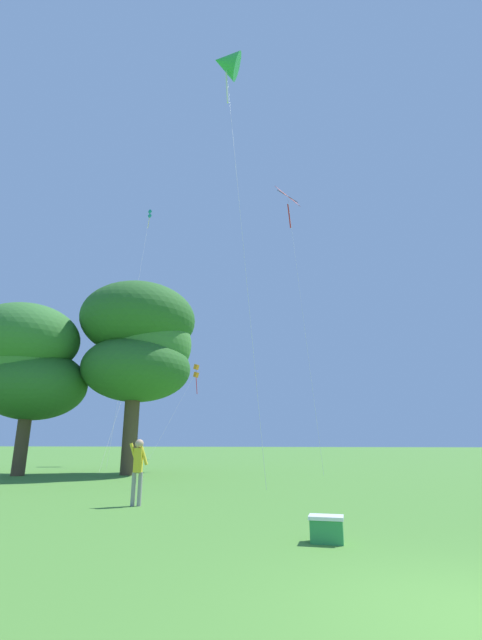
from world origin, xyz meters
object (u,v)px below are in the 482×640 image
at_px(tree_left_oak, 141,342).
at_px(picnic_cooler, 327,529).
at_px(kite_green_small, 226,63).
at_px(kite_teal_box, 149,220).
at_px(kite_orange_box, 196,372).
at_px(tree_right_cluster, 29,362).
at_px(person_far_back, 138,465).
at_px(kite_pink_low, 141,339).
at_px(kite_red_high, 288,204).

bearing_deg(tree_left_oak, picnic_cooler, -52.06).
xyz_separation_m(kite_green_small, picnic_cooler, (6.14, -14.35, -26.73)).
relative_size(kite_green_small, kite_teal_box, 1.07).
xyz_separation_m(kite_orange_box, tree_left_oak, (5.29, -24.50, -2.24)).
bearing_deg(kite_green_small, tree_right_cluster, -167.93).
bearing_deg(person_far_back, kite_orange_box, 107.49).
relative_size(kite_pink_low, person_far_back, 6.41).
height_order(tree_right_cluster, tree_left_oak, tree_left_oak).
distance_m(kite_pink_low, tree_right_cluster, 12.79).
bearing_deg(picnic_cooler, kite_teal_box, 122.85).
relative_size(kite_red_high, tree_right_cluster, 2.45).
distance_m(kite_pink_low, picnic_cooler, 30.76).
height_order(person_far_back, picnic_cooler, person_far_back).
height_order(kite_red_high, tree_right_cluster, kite_red_high).
bearing_deg(picnic_cooler, kite_orange_box, 113.04).
xyz_separation_m(kite_teal_box, person_far_back, (13.72, -26.19, -23.72)).
height_order(kite_orange_box, tree_left_oak, tree_left_oak).
xyz_separation_m(kite_orange_box, tree_right_cluster, (-0.30, -26.94, -3.63)).
relative_size(kite_teal_box, tree_right_cluster, 2.81).
height_order(kite_red_high, kite_orange_box, kite_red_high).
relative_size(kite_teal_box, person_far_back, 14.83).
distance_m(person_far_back, tree_left_oak, 14.17).
distance_m(kite_orange_box, tree_right_cluster, 27.19).
bearing_deg(kite_red_high, kite_teal_box, 160.02).
height_order(kite_red_high, picnic_cooler, kite_red_high).
bearing_deg(tree_right_cluster, kite_orange_box, 89.36).
bearing_deg(kite_teal_box, person_far_back, -62.36).
relative_size(kite_green_small, person_far_back, 15.87).
height_order(kite_orange_box, picnic_cooler, kite_orange_box).
bearing_deg(kite_teal_box, tree_left_oak, -62.68).
bearing_deg(kite_orange_box, tree_right_cluster, -90.64).
distance_m(tree_left_oak, picnic_cooler, 19.76).
distance_m(kite_green_small, tree_right_cluster, 23.59).
height_order(kite_green_small, kite_red_high, kite_green_small).
bearing_deg(kite_orange_box, kite_red_high, -48.81).
xyz_separation_m(kite_pink_low, tree_left_oak, (4.93, -9.64, -2.76)).
bearing_deg(kite_orange_box, kite_teal_box, -104.70).
height_order(kite_green_small, tree_left_oak, kite_green_small).
xyz_separation_m(kite_pink_low, kite_orange_box, (-0.35, 14.86, -0.52)).
height_order(kite_red_high, tree_left_oak, kite_red_high).
relative_size(kite_pink_low, tree_left_oak, 1.03).
relative_size(person_far_back, tree_left_oak, 0.16).
xyz_separation_m(person_far_back, tree_left_oak, (-5.95, 11.15, 6.41)).
bearing_deg(kite_green_small, kite_orange_box, 112.98).
relative_size(kite_green_small, picnic_cooler, 46.90).
relative_size(kite_pink_low, tree_right_cluster, 1.22).
bearing_deg(kite_teal_box, kite_red_high, -19.98).
bearing_deg(tree_left_oak, tree_right_cluster, -156.41).
height_order(kite_red_high, kite_teal_box, kite_teal_box).
bearing_deg(tree_right_cluster, kite_teal_box, 97.12).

